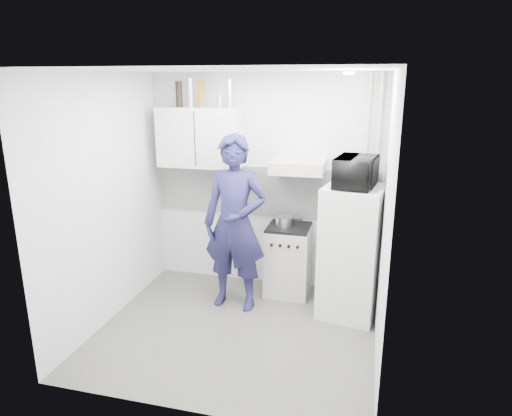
# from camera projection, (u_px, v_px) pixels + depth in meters

# --- Properties ---
(floor) EXTENTS (2.80, 2.80, 0.00)m
(floor) POSITION_uv_depth(u_px,v_px,m) (236.00, 330.00, 4.75)
(floor) COLOR #52534B
(floor) RESTS_ON ground
(ceiling) EXTENTS (2.80, 2.80, 0.00)m
(ceiling) POSITION_uv_depth(u_px,v_px,m) (233.00, 70.00, 4.04)
(ceiling) COLOR white
(ceiling) RESTS_ON wall_back
(wall_back) EXTENTS (2.80, 0.00, 2.80)m
(wall_back) POSITION_uv_depth(u_px,v_px,m) (265.00, 183.00, 5.56)
(wall_back) COLOR silver
(wall_back) RESTS_ON floor
(wall_left) EXTENTS (0.00, 2.60, 2.60)m
(wall_left) POSITION_uv_depth(u_px,v_px,m) (106.00, 201.00, 4.73)
(wall_left) COLOR silver
(wall_left) RESTS_ON floor
(wall_right) EXTENTS (0.00, 2.60, 2.60)m
(wall_right) POSITION_uv_depth(u_px,v_px,m) (385.00, 221.00, 4.06)
(wall_right) COLOR silver
(wall_right) RESTS_ON floor
(person) EXTENTS (0.75, 0.51, 1.97)m
(person) POSITION_uv_depth(u_px,v_px,m) (235.00, 224.00, 5.02)
(person) COLOR #1C1A41
(person) RESTS_ON floor
(stove) EXTENTS (0.51, 0.51, 0.82)m
(stove) POSITION_uv_depth(u_px,v_px,m) (288.00, 261.00, 5.48)
(stove) COLOR #B9B4A8
(stove) RESTS_ON floor
(fridge) EXTENTS (0.70, 0.70, 1.45)m
(fridge) POSITION_uv_depth(u_px,v_px,m) (351.00, 252.00, 4.90)
(fridge) COLOR silver
(fridge) RESTS_ON floor
(stove_top) EXTENTS (0.49, 0.49, 0.03)m
(stove_top) POSITION_uv_depth(u_px,v_px,m) (289.00, 227.00, 5.37)
(stove_top) COLOR black
(stove_top) RESTS_ON stove
(saucepan) EXTENTS (0.20, 0.20, 0.11)m
(saucepan) POSITION_uv_depth(u_px,v_px,m) (284.00, 221.00, 5.36)
(saucepan) COLOR silver
(saucepan) RESTS_ON stove_top
(microwave) EXTENTS (0.61, 0.46, 0.31)m
(microwave) POSITION_uv_depth(u_px,v_px,m) (356.00, 172.00, 4.66)
(microwave) COLOR black
(microwave) RESTS_ON fridge
(bottle_b) EXTENTS (0.08, 0.08, 0.30)m
(bottle_b) POSITION_uv_depth(u_px,v_px,m) (179.00, 94.00, 5.35)
(bottle_b) COLOR black
(bottle_b) RESTS_ON upper_cabinet
(bottle_c) EXTENTS (0.08, 0.08, 0.33)m
(bottle_c) POSITION_uv_depth(u_px,v_px,m) (190.00, 93.00, 5.31)
(bottle_c) COLOR silver
(bottle_c) RESTS_ON upper_cabinet
(bottle_d) EXTENTS (0.07, 0.07, 0.31)m
(bottle_d) POSITION_uv_depth(u_px,v_px,m) (201.00, 94.00, 5.28)
(bottle_d) COLOR brown
(bottle_d) RESTS_ON upper_cabinet
(canister_b) EXTENTS (0.07, 0.07, 0.14)m
(canister_b) POSITION_uv_depth(u_px,v_px,m) (220.00, 102.00, 5.25)
(canister_b) COLOR silver
(canister_b) RESTS_ON upper_cabinet
(bottle_e) EXTENTS (0.08, 0.08, 0.31)m
(bottle_e) POSITION_uv_depth(u_px,v_px,m) (229.00, 94.00, 5.20)
(bottle_e) COLOR silver
(bottle_e) RESTS_ON upper_cabinet
(upper_cabinet) EXTENTS (1.00, 0.35, 0.70)m
(upper_cabinet) POSITION_uv_depth(u_px,v_px,m) (200.00, 137.00, 5.43)
(upper_cabinet) COLOR silver
(upper_cabinet) RESTS_ON wall_back
(range_hood) EXTENTS (0.60, 0.50, 0.14)m
(range_hood) POSITION_uv_depth(u_px,v_px,m) (298.00, 166.00, 5.15)
(range_hood) COLOR #B9B4A8
(range_hood) RESTS_ON wall_back
(backsplash) EXTENTS (2.74, 0.03, 0.60)m
(backsplash) POSITION_uv_depth(u_px,v_px,m) (264.00, 191.00, 5.57)
(backsplash) COLOR white
(backsplash) RESTS_ON wall_back
(pipe_a) EXTENTS (0.05, 0.05, 2.60)m
(pipe_a) POSITION_uv_depth(u_px,v_px,m) (374.00, 190.00, 5.18)
(pipe_a) COLOR #B9B4A8
(pipe_a) RESTS_ON floor
(pipe_b) EXTENTS (0.04, 0.04, 2.60)m
(pipe_b) POSITION_uv_depth(u_px,v_px,m) (364.00, 190.00, 5.20)
(pipe_b) COLOR #B9B4A8
(pipe_b) RESTS_ON floor
(ceiling_spot_fixture) EXTENTS (0.10, 0.10, 0.02)m
(ceiling_spot_fixture) POSITION_uv_depth(u_px,v_px,m) (349.00, 73.00, 4.00)
(ceiling_spot_fixture) COLOR white
(ceiling_spot_fixture) RESTS_ON ceiling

